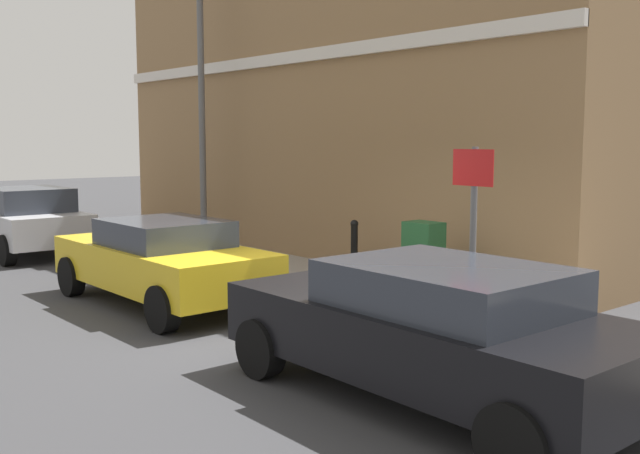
% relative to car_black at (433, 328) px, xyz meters
% --- Properties ---
extents(ground, '(80.00, 80.00, 0.00)m').
position_rel_car_black_xyz_m(ground, '(0.83, 2.84, -0.73)').
color(ground, '#38383A').
extents(sidewalk, '(2.58, 30.00, 0.15)m').
position_rel_car_black_xyz_m(sidewalk, '(2.74, 8.84, -0.66)').
color(sidewalk, gray).
rests_on(sidewalk, ground).
extents(corner_building, '(8.07, 13.27, 7.21)m').
position_rel_car_black_xyz_m(corner_building, '(8.01, 7.48, 2.87)').
color(corner_building, olive).
rests_on(corner_building, ground).
extents(car_black, '(1.97, 4.34, 1.37)m').
position_rel_car_black_xyz_m(car_black, '(0.00, 0.00, 0.00)').
color(car_black, black).
rests_on(car_black, ground).
extents(car_yellow, '(1.86, 4.16, 1.33)m').
position_rel_car_black_xyz_m(car_yellow, '(0.05, 5.50, -0.03)').
color(car_yellow, gold).
rests_on(car_yellow, ground).
extents(car_silver, '(1.91, 3.94, 1.49)m').
position_rel_car_black_xyz_m(car_silver, '(0.19, 12.01, 0.03)').
color(car_silver, '#B7B7BC').
rests_on(car_silver, ground).
extents(utility_cabinet, '(0.46, 0.61, 1.15)m').
position_rel_car_black_xyz_m(utility_cabinet, '(3.01, 2.82, -0.05)').
color(utility_cabinet, '#1E4C28').
rests_on(utility_cabinet, sidewalk).
extents(bollard_near_cabinet, '(0.14, 0.14, 1.04)m').
position_rel_car_black_xyz_m(bollard_near_cabinet, '(3.11, 4.46, -0.03)').
color(bollard_near_cabinet, black).
rests_on(bollard_near_cabinet, sidewalk).
extents(street_sign, '(0.08, 0.60, 2.30)m').
position_rel_car_black_xyz_m(street_sign, '(1.82, 0.97, 0.93)').
color(street_sign, '#59595B').
rests_on(street_sign, sidewalk).
extents(lamppost, '(0.20, 0.44, 5.72)m').
position_rel_car_black_xyz_m(lamppost, '(3.20, 9.44, 2.57)').
color(lamppost, '#59595B').
rests_on(lamppost, sidewalk).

